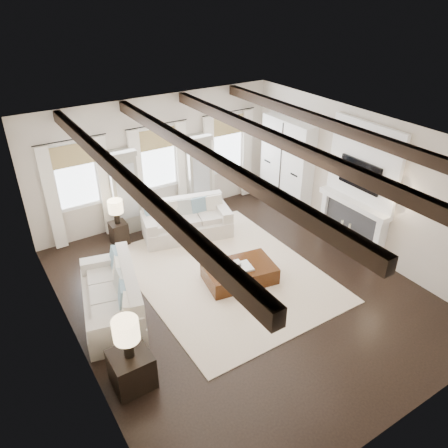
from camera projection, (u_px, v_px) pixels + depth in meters
ground at (240, 290)px, 9.00m from camera, size 7.50×7.50×0.00m
room_shell at (248, 183)px, 9.06m from camera, size 6.54×7.54×3.22m
area_rug at (226, 274)px, 9.47m from camera, size 3.61×4.54×0.02m
sofa_back at (186, 222)px, 10.74m from camera, size 2.27×1.43×0.90m
sofa_left at (115, 298)px, 8.19m from camera, size 1.48×2.36×0.94m
ottoman at (240, 273)px, 9.18m from camera, size 1.58×1.14×0.38m
tray at (240, 268)px, 9.00m from camera, size 0.56×0.46×0.04m
book_lower at (234, 265)px, 9.02m from camera, size 0.29×0.24×0.04m
book_upper at (235, 263)px, 9.03m from camera, size 0.25×0.21×0.03m
side_table_front at (132, 369)px, 6.80m from camera, size 0.61×0.61×0.61m
lamp_front at (126, 332)px, 6.42m from camera, size 0.40×0.40×0.69m
side_table_back at (119, 233)px, 10.41m from camera, size 0.38×0.38×0.57m
lamp_back at (116, 208)px, 10.06m from camera, size 0.34×0.34×0.59m
candlestick_near at (347, 240)px, 10.10m from camera, size 0.15×0.15×0.74m
candlestick_far at (340, 236)px, 10.27m from camera, size 0.15×0.15×0.72m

